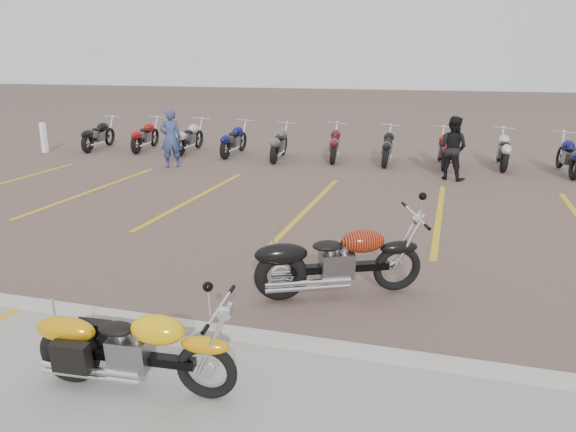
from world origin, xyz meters
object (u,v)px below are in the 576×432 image
object	(u,v)px
person_a	(171,138)
person_b	(452,148)
yellow_cruiser	(131,351)
flame_cruiser	(335,263)
bollard	(44,138)

from	to	relation	value
person_a	person_b	xyz separation A→B (m)	(7.84, 0.55, -0.02)
yellow_cruiser	flame_cruiser	size ratio (longest dim) A/B	0.96
yellow_cruiser	bollard	size ratio (longest dim) A/B	2.03
person_a	flame_cruiser	bearing A→B (deg)	94.70
yellow_cruiser	flame_cruiser	world-z (taller)	flame_cruiser
flame_cruiser	bollard	distance (m)	14.78
yellow_cruiser	person_a	world-z (taller)	person_a
flame_cruiser	bollard	size ratio (longest dim) A/B	2.11
yellow_cruiser	flame_cruiser	xyz separation A→B (m)	(1.40, 2.73, 0.05)
person_a	bollard	distance (m)	5.52
flame_cruiser	bollard	bearing A→B (deg)	117.09
yellow_cruiser	person_a	size ratio (longest dim) A/B	1.20
flame_cruiser	person_b	distance (m)	8.36
flame_cruiser	person_b	size ratio (longest dim) A/B	1.28
flame_cruiser	person_a	xyz separation A→B (m)	(-6.45, 7.69, 0.38)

